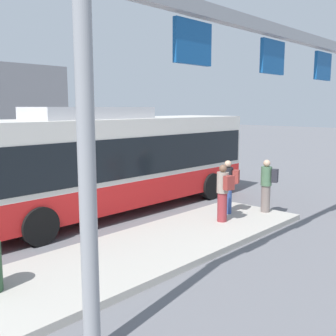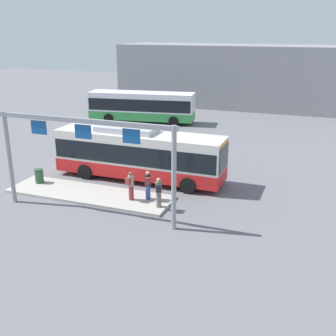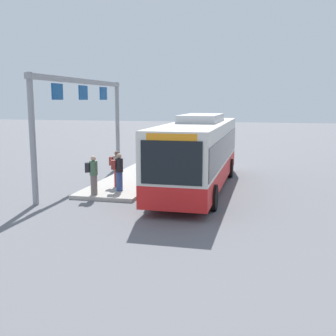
# 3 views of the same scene
# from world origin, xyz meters

# --- Properties ---
(ground_plane) EXTENTS (120.00, 120.00, 0.00)m
(ground_plane) POSITION_xyz_m (0.00, 0.00, 0.00)
(ground_plane) COLOR slate
(platform_curb) EXTENTS (10.00, 2.80, 0.16)m
(platform_curb) POSITION_xyz_m (-1.65, -3.56, 0.08)
(platform_curb) COLOR #B2ADA3
(platform_curb) RESTS_ON ground
(bus_main) EXTENTS (11.10, 2.76, 3.46)m
(bus_main) POSITION_xyz_m (-0.01, 0.00, 1.81)
(bus_main) COLOR red
(bus_main) RESTS_ON ground
(bus_background_left) EXTENTS (11.08, 4.05, 3.10)m
(bus_background_left) POSITION_xyz_m (-6.79, 15.83, 1.78)
(bus_background_left) COLOR green
(bus_background_left) RESTS_ON ground
(person_boarding) EXTENTS (0.49, 0.60, 1.67)m
(person_boarding) POSITION_xyz_m (1.98, -3.23, 1.05)
(person_boarding) COLOR #334C8C
(person_boarding) RESTS_ON platform_curb
(person_waiting_near) EXTENTS (0.42, 0.58, 1.67)m
(person_waiting_near) POSITION_xyz_m (1.11, -3.64, 1.05)
(person_waiting_near) COLOR maroon
(person_waiting_near) RESTS_ON platform_curb
(person_waiting_mid) EXTENTS (0.47, 0.60, 1.67)m
(person_waiting_mid) POSITION_xyz_m (2.94, -4.02, 1.05)
(person_waiting_mid) COLOR slate
(person_waiting_mid) RESTS_ON platform_curb
(platform_sign_gantry) EXTENTS (10.00, 0.24, 5.20)m
(platform_sign_gantry) POSITION_xyz_m (-0.35, -5.85, 3.79)
(platform_sign_gantry) COLOR gray
(platform_sign_gantry) RESTS_ON ground
(station_building) EXTENTS (28.75, 8.00, 7.39)m
(station_building) POSITION_xyz_m (0.24, 28.90, 3.70)
(station_building) COLOR gray
(station_building) RESTS_ON ground
(trash_bin) EXTENTS (0.52, 0.52, 0.90)m
(trash_bin) POSITION_xyz_m (-5.46, -3.14, 0.61)
(trash_bin) COLOR #2D5133
(trash_bin) RESTS_ON platform_curb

